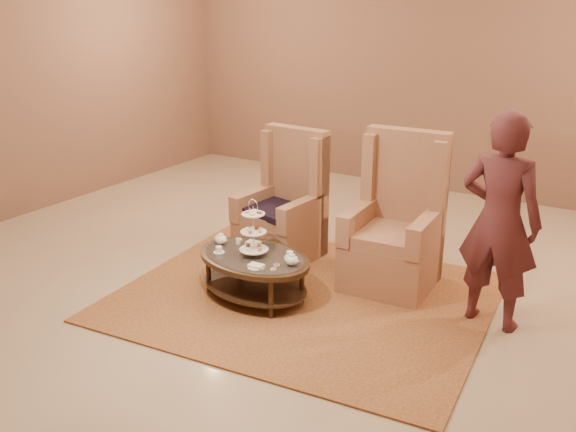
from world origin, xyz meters
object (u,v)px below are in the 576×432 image
Objects in this scene: tea_table at (254,263)px; person at (500,222)px; armchair_left at (285,215)px; armchair_right at (395,235)px.

person is (1.91, 0.64, 0.55)m from tea_table.
person reaches higher than tea_table.
armchair_left is (-0.29, 0.98, 0.11)m from tea_table.
armchair_left is at bearing 115.97° from tea_table.
armchair_right is (1.21, -0.02, 0.03)m from armchair_left.
person is (2.20, -0.33, 0.44)m from armchair_left.
armchair_right reaches higher than tea_table.
person reaches higher than armchair_right.
armchair_left is at bearing 175.96° from armchair_right.
armchair_right is at bearing 3.91° from armchair_left.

